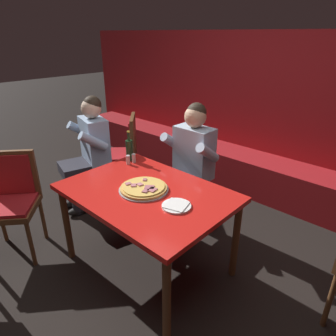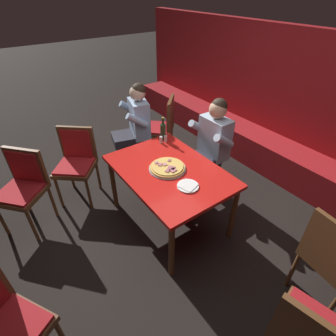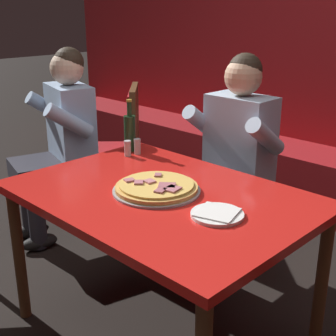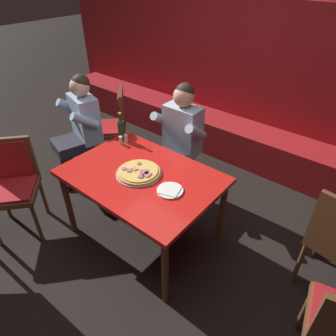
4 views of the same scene
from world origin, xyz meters
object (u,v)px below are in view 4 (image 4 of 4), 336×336
object	(u,v)px
dining_chair_near_right	(114,122)
diner_seated_blue_shirt	(178,139)
main_dining_table	(142,182)
plate_white_paper	(170,190)
pizza	(139,172)
shaker_parmesan	(126,139)
dining_chair_near_left	(12,180)
beer_bottle	(121,130)
diner_standing_companion	(79,126)
shaker_black_pepper	(121,141)

from	to	relation	value
dining_chair_near_right	diner_seated_blue_shirt	bearing A→B (deg)	-0.93
main_dining_table	plate_white_paper	xyz separation A→B (m)	(0.33, -0.02, 0.09)
pizza	main_dining_table	bearing A→B (deg)	21.68
shaker_parmesan	dining_chair_near_left	xyz separation A→B (m)	(-0.57, -0.95, -0.23)
main_dining_table	plate_white_paper	size ratio (longest dim) A/B	6.24
beer_bottle	dining_chair_near_right	size ratio (longest dim) A/B	0.30
dining_chair_near_right	diner_standing_companion	world-z (taller)	diner_standing_companion
main_dining_table	dining_chair_near_right	bearing A→B (deg)	148.12
pizza	shaker_black_pepper	size ratio (longest dim) A/B	4.53
main_dining_table	dining_chair_near_left	size ratio (longest dim) A/B	1.41
dining_chair_near_left	diner_standing_companion	bearing A→B (deg)	98.83
shaker_parmesan	pizza	bearing A→B (deg)	-33.32
shaker_black_pepper	diner_seated_blue_shirt	size ratio (longest dim) A/B	0.07
plate_white_paper	dining_chair_near_right	world-z (taller)	dining_chair_near_right
beer_bottle	diner_standing_companion	xyz separation A→B (m)	(-0.63, -0.06, -0.15)
pizza	plate_white_paper	bearing A→B (deg)	-1.72
plate_white_paper	diner_seated_blue_shirt	distance (m)	0.90
pizza	diner_seated_blue_shirt	xyz separation A→B (m)	(-0.15, 0.73, -0.05)
dining_chair_near_right	diner_standing_companion	bearing A→B (deg)	-91.15
main_dining_table	diner_standing_companion	size ratio (longest dim) A/B	1.03
pizza	dining_chair_near_left	world-z (taller)	dining_chair_near_left
pizza	beer_bottle	bearing A→B (deg)	149.38
beer_bottle	diner_seated_blue_shirt	xyz separation A→B (m)	(0.40, 0.41, -0.15)
plate_white_paper	dining_chair_near_left	xyz separation A→B (m)	(-1.39, -0.63, -0.20)
plate_white_paper	shaker_parmesan	world-z (taller)	shaker_parmesan
pizza	dining_chair_near_right	xyz separation A→B (m)	(-1.17, 0.75, -0.19)
main_dining_table	shaker_parmesan	distance (m)	0.59
beer_bottle	dining_chair_near_left	distance (m)	1.13
beer_bottle	dining_chair_near_right	xyz separation A→B (m)	(-0.62, 0.43, -0.28)
main_dining_table	shaker_parmesan	world-z (taller)	shaker_parmesan
diner_seated_blue_shirt	dining_chair_near_left	bearing A→B (deg)	-122.89
plate_white_paper	shaker_black_pepper	world-z (taller)	shaker_black_pepper
diner_seated_blue_shirt	shaker_black_pepper	bearing A→B (deg)	-124.55
shaker_parmesan	diner_standing_companion	distance (m)	0.71
dining_chair_near_left	plate_white_paper	bearing A→B (deg)	24.49
diner_seated_blue_shirt	dining_chair_near_left	xyz separation A→B (m)	(-0.89, -1.38, -0.16)
pizza	beer_bottle	xyz separation A→B (m)	(-0.55, 0.32, 0.09)
main_dining_table	pizza	size ratio (longest dim) A/B	3.36
pizza	shaker_black_pepper	world-z (taller)	shaker_black_pepper
beer_bottle	diner_seated_blue_shirt	distance (m)	0.59
plate_white_paper	dining_chair_near_left	world-z (taller)	dining_chair_near_left
shaker_parmesan	diner_standing_companion	size ratio (longest dim) A/B	0.07
main_dining_table	beer_bottle	world-z (taller)	beer_bottle
beer_bottle	shaker_parmesan	bearing A→B (deg)	-10.08
shaker_black_pepper	diner_standing_companion	bearing A→B (deg)	179.05
beer_bottle	dining_chair_near_left	world-z (taller)	beer_bottle
main_dining_table	diner_standing_companion	world-z (taller)	diner_standing_companion
plate_white_paper	shaker_parmesan	xyz separation A→B (m)	(-0.82, 0.32, 0.03)
shaker_black_pepper	shaker_parmesan	bearing A→B (deg)	79.80
pizza	plate_white_paper	distance (m)	0.35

